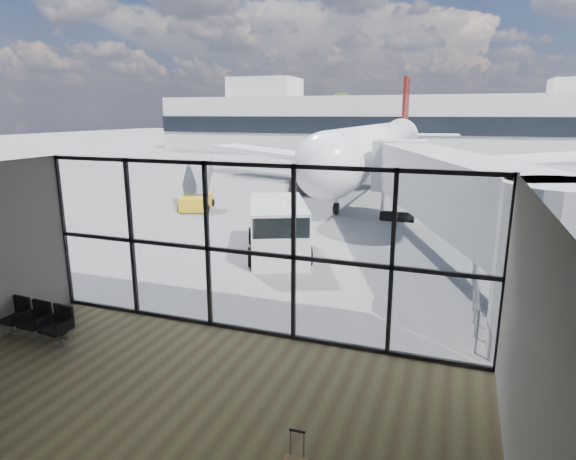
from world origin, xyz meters
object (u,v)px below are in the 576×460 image
Objects in this scene: mobile_stairs at (197,200)px; belt_loader at (302,184)px; service_van at (278,228)px; airliner at (380,147)px; backpack at (59,326)px; seating_row at (38,319)px.

belt_loader is at bearing 43.43° from mobile_stairs.
service_van reaches higher than belt_loader.
service_van is (-0.33, -22.89, -1.79)m from airliner.
service_van reaches higher than backpack.
seating_row is at bearing -97.81° from belt_loader.
belt_loader is 1.09× the size of mobile_stairs.
mobile_stairs is at bearing 113.65° from service_van.
seating_row is 24.68m from belt_loader.
service_van is (2.81, 8.77, 0.89)m from backpack.
belt_loader is 9.05m from mobile_stairs.
airliner is at bearing 41.36° from mobile_stairs.
seating_row reaches higher than backpack.
backpack is 17.06m from mobile_stairs.
seating_row is at bearing -132.68° from service_van.
belt_loader is (-0.95, 24.66, 0.05)m from seating_row.
belt_loader is at bearing -120.50° from airliner.
service_van is at bearing -85.35° from belt_loader.
belt_loader is (-4.07, 15.53, -0.52)m from service_van.
mobile_stairs is at bearing -126.62° from belt_loader.
mobile_stairs is (-8.45, -15.45, -2.34)m from airliner.
service_van is at bearing -62.49° from mobile_stairs.
service_van is 1.48× the size of mobile_stairs.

